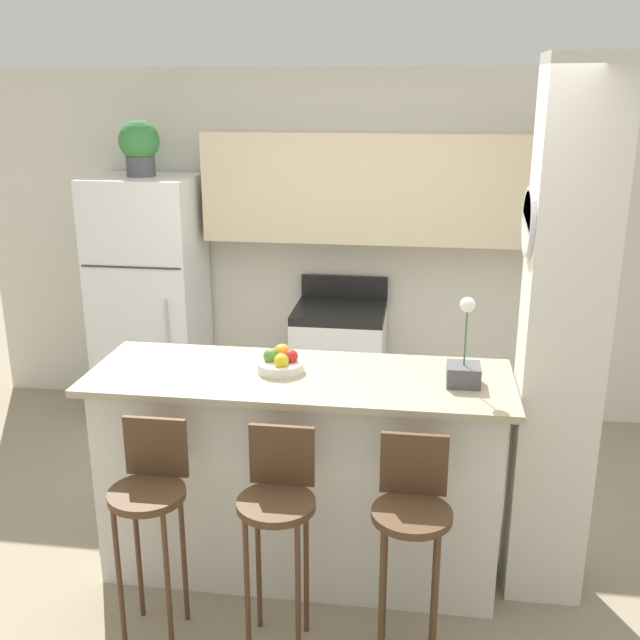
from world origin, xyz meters
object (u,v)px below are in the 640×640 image
refrigerator (150,301)px  stove_range (340,366)px  fruit_bowl (281,362)px  bar_stool_left (150,498)px  orchid_vase (464,366)px  bar_stool_right (412,518)px  bar_stool_mid (278,508)px  potted_plant_on_fridge (139,146)px

refrigerator → stove_range: size_ratio=1.70×
stove_range → fruit_bowl: 1.84m
stove_range → bar_stool_left: size_ratio=1.05×
refrigerator → stove_range: (1.41, 0.02, -0.45)m
refrigerator → bar_stool_left: bearing=-70.0°
stove_range → orchid_vase: (0.78, -1.76, 0.71)m
stove_range → bar_stool_right: size_ratio=1.05×
stove_range → orchid_vase: size_ratio=2.52×
bar_stool_left → orchid_vase: size_ratio=2.40×
refrigerator → bar_stool_mid: bearing=-58.5°
refrigerator → orchid_vase: 2.81m
bar_stool_right → potted_plant_on_fridge: potted_plant_on_fridge is taller
bar_stool_left → potted_plant_on_fridge: size_ratio=2.64×
bar_stool_left → potted_plant_on_fridge: potted_plant_on_fridge is taller
refrigerator → bar_stool_left: (0.83, -2.30, -0.23)m
stove_range → potted_plant_on_fridge: size_ratio=2.78×
orchid_vase → potted_plant_on_fridge: bearing=141.4°
bar_stool_right → potted_plant_on_fridge: 3.32m
orchid_vase → bar_stool_left: bearing=-157.8°
bar_stool_mid → bar_stool_right: size_ratio=1.00×
stove_range → potted_plant_on_fridge: potted_plant_on_fridge is taller
stove_range → potted_plant_on_fridge: 2.11m
bar_stool_right → fruit_bowl: bearing=137.9°
refrigerator → potted_plant_on_fridge: size_ratio=4.71×
potted_plant_on_fridge → orchid_vase: size_ratio=0.91×
refrigerator → bar_stool_left: size_ratio=1.78×
bar_stool_mid → fruit_bowl: size_ratio=4.45×
refrigerator → fruit_bowl: (1.31, -1.69, 0.21)m
bar_stool_right → orchid_vase: size_ratio=2.40×
bar_stool_right → orchid_vase: orchid_vase is taller
stove_range → bar_stool_right: stove_range is taller
refrigerator → potted_plant_on_fridge: 1.12m
fruit_bowl → potted_plant_on_fridge: bearing=127.7°
refrigerator → stove_range: 1.48m
stove_range → fruit_bowl: size_ratio=4.68×
potted_plant_on_fridge → fruit_bowl: potted_plant_on_fridge is taller
refrigerator → bar_stool_mid: (1.41, -2.30, -0.23)m
bar_stool_mid → potted_plant_on_fridge: 3.01m
stove_range → bar_stool_left: stove_range is taller
stove_range → bar_stool_left: (-0.58, -2.31, 0.22)m
refrigerator → bar_stool_left: refrigerator is taller
orchid_vase → bar_stool_mid: bearing=-144.8°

